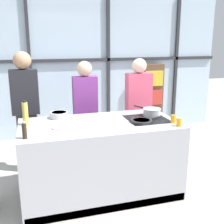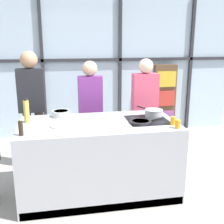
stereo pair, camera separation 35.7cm
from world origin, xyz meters
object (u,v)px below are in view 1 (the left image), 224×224
object	(u,v)px
spectator_center_right	(138,102)
saucepan	(152,112)
oil_bottle	(25,113)
white_plate	(63,127)
spectator_far_left	(25,103)
juice_glass_far	(173,119)
mixing_bowl	(59,115)
juice_glass_near	(179,122)
spectator_center_left	(85,106)
frying_pan	(142,121)
pepper_grinder	(24,131)

from	to	relation	value
spectator_center_right	saucepan	world-z (taller)	spectator_center_right
oil_bottle	white_plate	bearing A→B (deg)	-30.38
spectator_far_left	white_plate	bearing A→B (deg)	112.88
juice_glass_far	oil_bottle	bearing A→B (deg)	166.15
mixing_bowl	juice_glass_near	xyz separation A→B (m)	(1.32, -0.76, 0.01)
mixing_bowl	oil_bottle	distance (m)	0.47
spectator_center_right	juice_glass_near	size ratio (longest dim) A/B	16.55
spectator_center_right	saucepan	distance (m)	0.79
spectator_center_left	mixing_bowl	xyz separation A→B (m)	(-0.45, -0.54, 0.03)
frying_pan	juice_glass_near	world-z (taller)	juice_glass_near
mixing_bowl	frying_pan	bearing A→B (deg)	-26.99
spectator_center_left	spectator_far_left	bearing A→B (deg)	0.00
oil_bottle	juice_glass_far	xyz separation A→B (m)	(1.74, -0.43, -0.09)
spectator_center_left	white_plate	xyz separation A→B (m)	(-0.46, -0.97, -0.01)
oil_bottle	spectator_center_right	bearing A→B (deg)	22.86
spectator_far_left	mixing_bowl	size ratio (longest dim) A/B	7.66
frying_pan	saucepan	xyz separation A→B (m)	(0.24, 0.25, 0.04)
spectator_far_left	mixing_bowl	xyz separation A→B (m)	(0.42, -0.54, -0.07)
spectator_far_left	white_plate	xyz separation A→B (m)	(0.41, -0.97, -0.10)
frying_pan	white_plate	xyz separation A→B (m)	(-0.97, 0.06, -0.01)
pepper_grinder	saucepan	bearing A→B (deg)	15.53
mixing_bowl	spectator_center_left	bearing A→B (deg)	49.98
saucepan	juice_glass_far	distance (m)	0.40
spectator_far_left	saucepan	size ratio (longest dim) A/B	4.32
white_plate	mixing_bowl	xyz separation A→B (m)	(0.01, 0.43, 0.04)
saucepan	oil_bottle	distance (m)	1.63
juice_glass_far	spectator_center_left	bearing A→B (deg)	126.78
frying_pan	mixing_bowl	world-z (taller)	mixing_bowl
mixing_bowl	juice_glass_far	distance (m)	1.46
juice_glass_near	frying_pan	bearing A→B (deg)	142.57
mixing_bowl	juice_glass_far	bearing A→B (deg)	-25.28
spectator_center_left	juice_glass_far	xyz separation A→B (m)	(0.87, -1.16, 0.04)
juice_glass_near	spectator_center_right	bearing A→B (deg)	89.87
oil_bottle	pepper_grinder	world-z (taller)	oil_bottle
spectator_far_left	frying_pan	bearing A→B (deg)	143.37
frying_pan	pepper_grinder	xyz separation A→B (m)	(-1.39, -0.20, 0.07)
spectator_center_left	juice_glass_far	bearing A→B (deg)	126.78
saucepan	oil_bottle	world-z (taller)	oil_bottle
pepper_grinder	juice_glass_far	world-z (taller)	pepper_grinder
spectator_center_right	juice_glass_far	size ratio (longest dim) A/B	16.55
white_plate	oil_bottle	bearing A→B (deg)	149.62
juice_glass_near	juice_glass_far	distance (m)	0.14
spectator_far_left	pepper_grinder	world-z (taller)	spectator_far_left
white_plate	saucepan	bearing A→B (deg)	9.02
saucepan	white_plate	xyz separation A→B (m)	(-1.21, -0.19, -0.05)
spectator_center_left	juice_glass_far	distance (m)	1.45
white_plate	spectator_center_left	bearing A→B (deg)	64.63
spectator_far_left	juice_glass_near	bearing A→B (deg)	143.20
pepper_grinder	spectator_far_left	bearing A→B (deg)	89.68
spectator_center_left	white_plate	world-z (taller)	spectator_center_left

